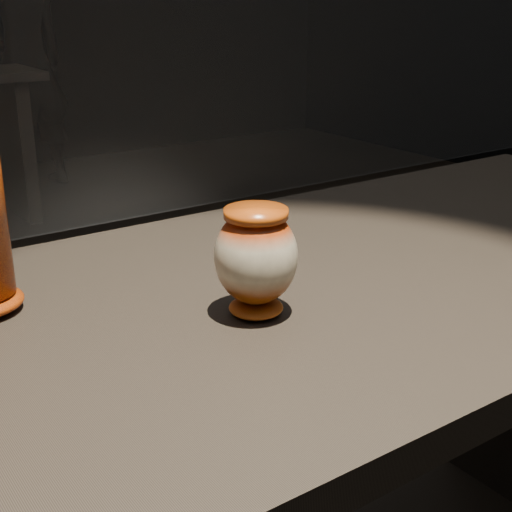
{
  "coord_description": "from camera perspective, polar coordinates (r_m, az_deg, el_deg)",
  "views": [
    {
      "loc": [
        -0.69,
        -0.8,
        1.32
      ],
      "look_at": [
        -0.17,
        -0.06,
        0.99
      ],
      "focal_mm": 50.0,
      "sensor_mm": 36.0,
      "label": 1
    }
  ],
  "objects": [
    {
      "name": "display_plinth",
      "position": [
        1.26,
        4.92,
        -12.82
      ],
      "size": [
        2.0,
        0.8,
        0.9
      ],
      "color": "black",
      "rests_on": "ground"
    },
    {
      "name": "visitor",
      "position": [
        5.33,
        -18.01,
        14.49
      ],
      "size": [
        0.71,
        0.55,
        1.74
      ],
      "primitive_type": "imported",
      "rotation": [
        0.0,
        0.0,
        3.37
      ],
      "color": "black",
      "rests_on": "ground"
    },
    {
      "name": "main_vase",
      "position": [
        0.96,
        0.0,
        -0.15
      ],
      "size": [
        0.12,
        0.12,
        0.15
      ],
      "rotation": [
        0.0,
        0.0,
        -0.09
      ],
      "color": "#72300A",
      "rests_on": "display_plinth"
    }
  ]
}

